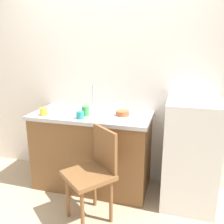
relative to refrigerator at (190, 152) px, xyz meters
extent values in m
plane|color=tan|center=(-1.00, -0.63, -0.55)|extent=(8.00, 8.00, 0.00)
cube|color=white|center=(-1.00, 0.37, 0.67)|extent=(4.80, 0.10, 2.46)
cube|color=brown|center=(-1.08, 0.02, -0.13)|extent=(1.29, 0.60, 0.85)
cube|color=#B7B7BC|center=(-1.08, 0.02, 0.31)|extent=(1.33, 0.64, 0.04)
cylinder|color=#B7B7BC|center=(-1.14, 0.27, 0.47)|extent=(0.02, 0.02, 0.28)
cube|color=white|center=(0.00, 0.00, 0.00)|extent=(0.52, 0.63, 1.11)
cylinder|color=brown|center=(-1.11, -0.59, -0.33)|extent=(0.04, 0.04, 0.45)
cylinder|color=brown|center=(-0.88, -0.78, -0.33)|extent=(0.04, 0.04, 0.45)
cylinder|color=brown|center=(-0.92, -0.36, -0.33)|extent=(0.04, 0.04, 0.45)
cylinder|color=brown|center=(-0.69, -0.55, -0.33)|extent=(0.04, 0.04, 0.45)
cube|color=brown|center=(-0.90, -0.57, -0.08)|extent=(0.56, 0.56, 0.04)
cube|color=brown|center=(-0.79, -0.43, 0.14)|extent=(0.30, 0.25, 0.40)
cube|color=white|center=(-1.41, 0.08, 0.36)|extent=(0.28, 0.20, 0.05)
cylinder|color=#B25B33|center=(-0.73, 0.04, 0.36)|extent=(0.15, 0.15, 0.05)
cylinder|color=yellow|center=(-1.56, -0.19, 0.37)|extent=(0.08, 0.08, 0.08)
cylinder|color=green|center=(-1.11, -0.07, 0.38)|extent=(0.08, 0.08, 0.11)
cylinder|color=teal|center=(-1.13, -0.19, 0.37)|extent=(0.08, 0.08, 0.08)
camera|label=1|loc=(-0.15, -2.44, 1.08)|focal=39.19mm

